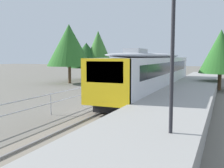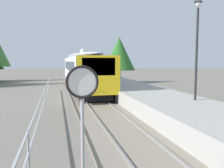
# 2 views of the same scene
# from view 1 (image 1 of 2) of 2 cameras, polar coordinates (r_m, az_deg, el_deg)

# --- Properties ---
(ground_plane) EXTENTS (160.00, 160.00, 0.00)m
(ground_plane) POSITION_cam_1_polar(r_m,az_deg,el_deg) (16.20, -10.15, -5.97)
(ground_plane) COLOR #6B665B
(track_rails) EXTENTS (3.20, 60.00, 0.14)m
(track_rails) POSITION_cam_1_polar(r_m,az_deg,el_deg) (14.79, -0.32, -6.90)
(track_rails) COLOR slate
(track_rails) RESTS_ON ground
(commuter_train) EXTENTS (2.82, 20.95, 3.74)m
(commuter_train) POSITION_cam_1_polar(r_m,az_deg,el_deg) (23.52, 9.05, 3.05)
(commuter_train) COLOR silver
(commuter_train) RESTS_ON track_rails
(station_platform) EXTENTS (3.90, 60.00, 0.90)m
(station_platform) POSITION_cam_1_polar(r_m,az_deg,el_deg) (13.75, 12.27, -6.25)
(station_platform) COLOR #999691
(station_platform) RESTS_ON ground
(platform_lamp_mid_platform) EXTENTS (0.34, 0.34, 5.35)m
(platform_lamp_mid_platform) POSITION_cam_1_polar(r_m,az_deg,el_deg) (8.49, 13.20, 14.54)
(platform_lamp_mid_platform) COLOR #232328
(platform_lamp_mid_platform) RESTS_ON station_platform
(tree_behind_carpark) EXTENTS (5.50, 5.50, 7.27)m
(tree_behind_carpark) POSITION_cam_1_polar(r_m,az_deg,el_deg) (32.96, -9.30, 8.33)
(tree_behind_carpark) COLOR brown
(tree_behind_carpark) RESTS_ON ground
(tree_behind_station_far) EXTENTS (4.18, 4.18, 6.97)m
(tree_behind_station_far) POSITION_cam_1_polar(r_m,az_deg,el_deg) (37.97, -3.02, 7.81)
(tree_behind_station_far) COLOR brown
(tree_behind_station_far) RESTS_ON ground
(tree_distant_left) EXTENTS (4.13, 4.13, 5.95)m
(tree_distant_left) POSITION_cam_1_polar(r_m,az_deg,el_deg) (27.91, 22.57, 6.53)
(tree_distant_left) COLOR brown
(tree_distant_left) RESTS_ON ground
(tree_distant_centre) EXTENTS (5.57, 5.57, 5.28)m
(tree_distant_centre) POSITION_cam_1_polar(r_m,az_deg,el_deg) (37.80, -5.59, 6.24)
(tree_distant_centre) COLOR brown
(tree_distant_centre) RESTS_ON ground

